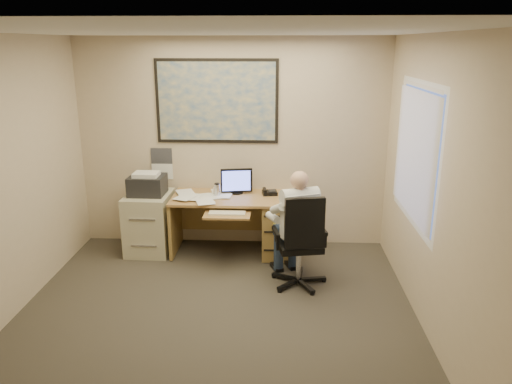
{
  "coord_description": "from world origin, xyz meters",
  "views": [
    {
      "loc": [
        0.6,
        -4.11,
        2.61
      ],
      "look_at": [
        0.35,
        1.3,
        0.99
      ],
      "focal_mm": 35.0,
      "sensor_mm": 36.0,
      "label": 1
    }
  ],
  "objects_px": {
    "filing_cabinet": "(149,217)",
    "office_chair": "(298,259)",
    "person": "(299,228)",
    "desk": "(261,220)"
  },
  "relations": [
    {
      "from": "filing_cabinet",
      "to": "office_chair",
      "type": "height_order",
      "value": "office_chair"
    },
    {
      "from": "office_chair",
      "to": "person",
      "type": "distance_m",
      "value": 0.34
    },
    {
      "from": "desk",
      "to": "filing_cabinet",
      "type": "relative_size",
      "value": 1.51
    },
    {
      "from": "filing_cabinet",
      "to": "person",
      "type": "xyz_separation_m",
      "value": [
        1.89,
        -0.83,
        0.2
      ]
    },
    {
      "from": "desk",
      "to": "filing_cabinet",
      "type": "distance_m",
      "value": 1.44
    },
    {
      "from": "filing_cabinet",
      "to": "person",
      "type": "height_order",
      "value": "person"
    },
    {
      "from": "office_chair",
      "to": "person",
      "type": "height_order",
      "value": "person"
    },
    {
      "from": "desk",
      "to": "office_chair",
      "type": "bearing_deg",
      "value": -64.8
    },
    {
      "from": "office_chair",
      "to": "person",
      "type": "relative_size",
      "value": 0.83
    },
    {
      "from": "desk",
      "to": "office_chair",
      "type": "distance_m",
      "value": 1.04
    }
  ]
}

